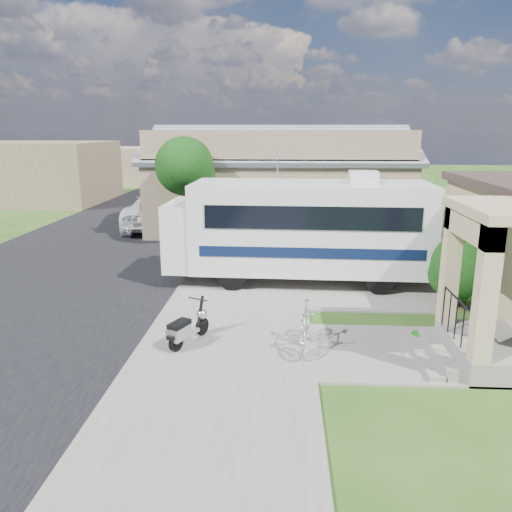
# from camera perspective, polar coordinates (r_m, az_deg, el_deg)

# --- Properties ---
(ground) EXTENTS (120.00, 120.00, 0.00)m
(ground) POSITION_cam_1_polar(r_m,az_deg,el_deg) (12.38, 1.66, -8.76)
(ground) COLOR #1E4512
(street_slab) EXTENTS (9.00, 80.00, 0.02)m
(street_slab) POSITION_cam_1_polar(r_m,az_deg,el_deg) (23.27, -16.37, 1.74)
(street_slab) COLOR black
(street_slab) RESTS_ON ground
(sidewalk_slab) EXTENTS (4.00, 80.00, 0.06)m
(sidewalk_slab) POSITION_cam_1_polar(r_m,az_deg,el_deg) (21.96, -0.17, 1.65)
(sidewalk_slab) COLOR #66625C
(sidewalk_slab) RESTS_ON ground
(driveway_slab) EXTENTS (7.00, 6.00, 0.05)m
(driveway_slab) POSITION_cam_1_polar(r_m,az_deg,el_deg) (16.64, 7.30, -2.65)
(driveway_slab) COLOR #66625C
(driveway_slab) RESTS_ON ground
(walk_slab) EXTENTS (4.00, 3.00, 0.05)m
(walk_slab) POSITION_cam_1_polar(r_m,az_deg,el_deg) (11.77, 16.53, -10.53)
(walk_slab) COLOR #66625C
(walk_slab) RESTS_ON ground
(warehouse) EXTENTS (12.50, 8.40, 5.04)m
(warehouse) POSITION_cam_1_polar(r_m,az_deg,el_deg) (25.52, 2.64, 7.88)
(warehouse) COLOR #7D634E
(warehouse) RESTS_ON ground
(distant_bldg_far) EXTENTS (10.00, 8.00, 4.00)m
(distant_bldg_far) POSITION_cam_1_polar(r_m,az_deg,el_deg) (37.71, -24.31, 8.75)
(distant_bldg_far) COLOR brown
(distant_bldg_far) RESTS_ON ground
(distant_bldg_near) EXTENTS (8.00, 7.00, 3.20)m
(distant_bldg_near) POSITION_cam_1_polar(r_m,az_deg,el_deg) (48.00, -15.52, 9.94)
(distant_bldg_near) COLOR #7D634E
(distant_bldg_near) RESTS_ON ground
(street_tree_a) EXTENTS (2.44, 2.40, 4.58)m
(street_tree_a) POSITION_cam_1_polar(r_m,az_deg,el_deg) (20.88, -7.86, 9.80)
(street_tree_a) COLOR black
(street_tree_a) RESTS_ON ground
(street_tree_b) EXTENTS (2.44, 2.40, 4.73)m
(street_tree_b) POSITION_cam_1_polar(r_m,az_deg,el_deg) (30.73, -4.26, 11.57)
(street_tree_b) COLOR black
(street_tree_b) RESTS_ON ground
(street_tree_c) EXTENTS (2.44, 2.40, 4.42)m
(street_tree_c) POSITION_cam_1_polar(r_m,az_deg,el_deg) (39.68, -2.53, 11.80)
(street_tree_c) COLOR black
(street_tree_c) RESTS_ON ground
(motorhome) EXTENTS (8.31, 2.87, 4.23)m
(motorhome) POSITION_cam_1_polar(r_m,az_deg,el_deg) (15.96, 5.08, 3.31)
(motorhome) COLOR beige
(motorhome) RESTS_ON ground
(shrub) EXTENTS (2.11, 2.01, 2.59)m
(shrub) POSITION_cam_1_polar(r_m,az_deg,el_deg) (14.71, 23.16, -0.73)
(shrub) COLOR black
(shrub) RESTS_ON ground
(scooter) EXTENTS (0.83, 1.40, 0.97)m
(scooter) POSITION_cam_1_polar(r_m,az_deg,el_deg) (11.59, -7.93, -8.20)
(scooter) COLOR black
(scooter) RESTS_ON ground
(bicycle) EXTENTS (0.72, 1.80, 1.05)m
(bicycle) POSITION_cam_1_polar(r_m,az_deg,el_deg) (11.29, 5.57, -8.29)
(bicycle) COLOR #B1B1B9
(bicycle) RESTS_ON ground
(pickup_truck) EXTENTS (3.59, 6.64, 1.77)m
(pickup_truck) POSITION_cam_1_polar(r_m,az_deg,el_deg) (25.70, -10.96, 5.19)
(pickup_truck) COLOR white
(pickup_truck) RESTS_ON ground
(van) EXTENTS (3.28, 6.49, 1.81)m
(van) POSITION_cam_1_polar(r_m,az_deg,el_deg) (32.42, -8.39, 7.19)
(van) COLOR white
(van) RESTS_ON ground
(garden_hose) EXTENTS (0.35, 0.35, 0.16)m
(garden_hose) POSITION_cam_1_polar(r_m,az_deg,el_deg) (12.53, 18.08, -8.82)
(garden_hose) COLOR #186614
(garden_hose) RESTS_ON ground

